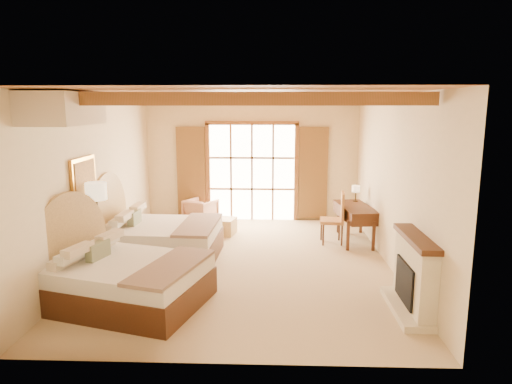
{
  "coord_description": "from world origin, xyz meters",
  "views": [
    {
      "loc": [
        0.54,
        -8.38,
        2.99
      ],
      "look_at": [
        0.22,
        0.2,
        1.36
      ],
      "focal_mm": 32.0,
      "sensor_mm": 36.0,
      "label": 1
    }
  ],
  "objects_px": {
    "bed_near": "(117,276)",
    "nightstand": "(104,259)",
    "bed_far": "(153,236)",
    "armchair": "(201,211)",
    "desk": "(355,222)"
  },
  "relations": [
    {
      "from": "bed_far",
      "to": "nightstand",
      "type": "relative_size",
      "value": 4.33
    },
    {
      "from": "bed_near",
      "to": "desk",
      "type": "relative_size",
      "value": 1.71
    },
    {
      "from": "bed_far",
      "to": "desk",
      "type": "xyz_separation_m",
      "value": [
        4.23,
        1.28,
        -0.02
      ]
    },
    {
      "from": "bed_near",
      "to": "desk",
      "type": "bearing_deg",
      "value": 55.54
    },
    {
      "from": "nightstand",
      "to": "desk",
      "type": "height_order",
      "value": "desk"
    },
    {
      "from": "bed_near",
      "to": "nightstand",
      "type": "height_order",
      "value": "bed_near"
    },
    {
      "from": "bed_near",
      "to": "armchair",
      "type": "height_order",
      "value": "bed_near"
    },
    {
      "from": "armchair",
      "to": "bed_near",
      "type": "bearing_deg",
      "value": 111.29
    },
    {
      "from": "bed_far",
      "to": "desk",
      "type": "bearing_deg",
      "value": 19.32
    },
    {
      "from": "desk",
      "to": "bed_near",
      "type": "bearing_deg",
      "value": -148.3
    },
    {
      "from": "bed_near",
      "to": "armchair",
      "type": "xyz_separation_m",
      "value": [
        0.52,
        4.84,
        -0.12
      ]
    },
    {
      "from": "bed_far",
      "to": "nightstand",
      "type": "height_order",
      "value": "bed_far"
    },
    {
      "from": "bed_far",
      "to": "nightstand",
      "type": "bearing_deg",
      "value": -123.74
    },
    {
      "from": "bed_far",
      "to": "desk",
      "type": "height_order",
      "value": "bed_far"
    },
    {
      "from": "desk",
      "to": "nightstand",
      "type": "bearing_deg",
      "value": -163.62
    }
  ]
}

